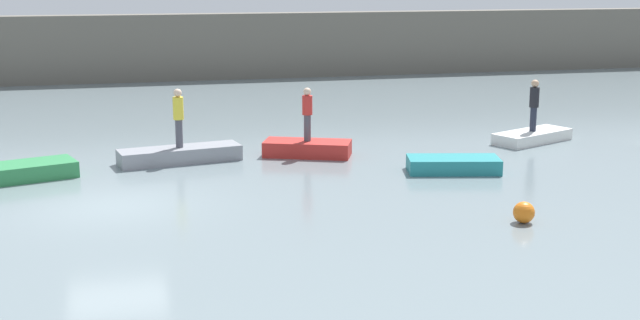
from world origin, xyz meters
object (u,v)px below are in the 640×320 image
at_px(rowboat_red, 307,148).
at_px(rowboat_white, 532,137).
at_px(person_red_shirt, 307,111).
at_px(rowboat_green, 6,173).
at_px(rowboat_grey, 180,155).
at_px(person_dark_shirt, 534,102).
at_px(rowboat_teal, 453,165).
at_px(mooring_buoy, 524,212).
at_px(person_yellow_shirt, 178,115).

relative_size(rowboat_red, rowboat_white, 0.92).
bearing_deg(person_red_shirt, rowboat_red, 0.00).
bearing_deg(rowboat_red, rowboat_green, -149.96).
xyz_separation_m(rowboat_grey, rowboat_white, (11.96, 0.34, -0.04)).
relative_size(person_dark_shirt, person_red_shirt, 1.04).
distance_m(rowboat_teal, person_red_shirt, 4.97).
bearing_deg(rowboat_green, rowboat_red, -9.39).
distance_m(person_dark_shirt, mooring_buoy, 9.90).
xyz_separation_m(rowboat_grey, person_red_shirt, (4.00, -0.01, 1.20)).
distance_m(rowboat_red, mooring_buoy, 8.96).
bearing_deg(rowboat_teal, rowboat_white, 51.71).
relative_size(rowboat_green, rowboat_teal, 1.42).
bearing_deg(rowboat_green, rowboat_grey, -2.78).
relative_size(rowboat_green, rowboat_grey, 1.01).
bearing_deg(mooring_buoy, person_yellow_shirt, 131.32).
distance_m(rowboat_red, rowboat_teal, 4.82).
bearing_deg(rowboat_grey, mooring_buoy, -59.05).
xyz_separation_m(rowboat_grey, rowboat_teal, (7.68, -3.14, -0.02)).
xyz_separation_m(rowboat_grey, person_dark_shirt, (11.96, 0.34, 1.14)).
xyz_separation_m(person_red_shirt, person_yellow_shirt, (-4.00, 0.01, 0.05)).
distance_m(person_dark_shirt, person_yellow_shirt, 11.97).
bearing_deg(mooring_buoy, rowboat_red, 111.78).
relative_size(rowboat_grey, rowboat_white, 1.25).
height_order(rowboat_white, person_red_shirt, person_red_shirt).
distance_m(rowboat_grey, mooring_buoy, 11.10).
xyz_separation_m(rowboat_green, person_dark_shirt, (16.87, 1.64, 1.14)).
distance_m(rowboat_green, person_red_shirt, 9.08).
bearing_deg(person_yellow_shirt, person_dark_shirt, 1.64).
relative_size(person_red_shirt, person_yellow_shirt, 0.94).
bearing_deg(rowboat_green, mooring_buoy, -47.48).
xyz_separation_m(rowboat_white, person_red_shirt, (-7.96, -0.36, 1.24)).
relative_size(rowboat_teal, person_red_shirt, 1.56).
height_order(rowboat_red, rowboat_white, rowboat_red).
bearing_deg(rowboat_white, person_red_shirt, 157.75).
bearing_deg(rowboat_grey, person_dark_shirt, -8.73).
bearing_deg(person_dark_shirt, rowboat_teal, -140.94).
bearing_deg(person_dark_shirt, rowboat_red, -177.43).
distance_m(person_red_shirt, mooring_buoy, 9.04).
xyz_separation_m(rowboat_green, rowboat_teal, (12.58, -1.84, -0.01)).
bearing_deg(person_dark_shirt, person_yellow_shirt, -178.36).
height_order(rowboat_grey, person_yellow_shirt, person_yellow_shirt).
xyz_separation_m(rowboat_red, person_red_shirt, (0.00, 0.00, 1.19)).
bearing_deg(person_yellow_shirt, mooring_buoy, -48.68).
distance_m(rowboat_teal, person_dark_shirt, 5.64).
xyz_separation_m(rowboat_white, person_yellow_shirt, (-11.96, -0.34, 1.29)).
relative_size(rowboat_white, person_yellow_shirt, 1.64).
bearing_deg(person_yellow_shirt, rowboat_teal, -22.22).
relative_size(person_dark_shirt, person_yellow_shirt, 0.98).
height_order(rowboat_grey, person_red_shirt, person_red_shirt).
bearing_deg(person_yellow_shirt, rowboat_grey, 90.00).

